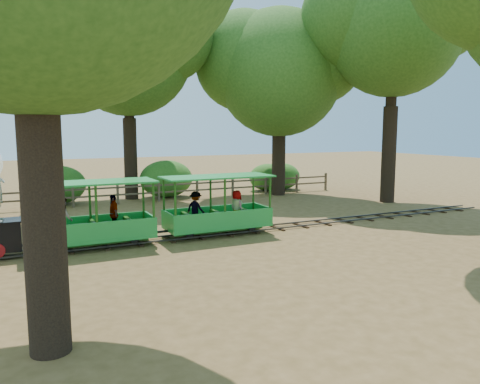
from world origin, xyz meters
name	(u,v)px	position (x,y,z in m)	size (l,w,h in m)	color
ground	(252,231)	(0.00, 0.00, 0.00)	(90.00, 90.00, 0.00)	olive
track	(252,229)	(0.00, 0.00, 0.07)	(22.00, 1.00, 0.10)	#3F3D3A
carriage_front	(91,222)	(-5.39, -0.03, 0.80)	(3.65, 1.49, 1.90)	green
carriage_rear	(216,212)	(-1.36, 0.00, 0.78)	(3.65, 1.49, 1.90)	green
oak_nc	(126,44)	(-2.03, 9.59, 7.69)	(8.03, 7.06, 10.58)	#2D2116
oak_ne	(278,67)	(5.47, 7.59, 6.79)	(8.30, 7.31, 9.77)	#2D2116
oak_e	(393,22)	(8.97, 3.09, 8.50)	(7.93, 6.98, 11.37)	#2D2116
fence	(178,189)	(0.00, 8.00, 0.58)	(18.10, 0.10, 1.00)	brown
shrub_west	(57,185)	(-5.55, 9.30, 0.92)	(2.65, 2.04, 1.84)	#2D6B1E
shrub_mid_w	(166,179)	(-0.22, 9.30, 0.96)	(2.78, 2.14, 1.93)	#2D6B1E
shrub_mid_e	(268,177)	(5.85, 9.30, 0.77)	(2.24, 1.72, 1.55)	#2D6B1E
shrub_east	(282,176)	(6.78, 9.30, 0.78)	(2.25, 1.73, 1.56)	#2D6B1E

